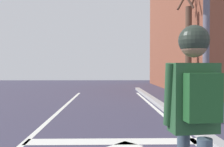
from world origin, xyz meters
TOP-DOWN VIEW (x-y plane):
  - stop_bar at (1.20, 6.88)m, footprint 3.32×0.40m
  - lane_arrow_head at (1.36, 6.54)m, footprint 0.71×0.71m
  - skater at (1.76, 4.14)m, footprint 0.45×0.62m
  - roadside_tree at (4.45, 12.68)m, footprint 0.93×0.96m

SIDE VIEW (x-z plane):
  - stop_bar at x=1.20m, z-range 0.00..0.01m
  - lane_arrow_head at x=1.36m, z-range 0.00..0.01m
  - skater at x=1.76m, z-range 0.30..1.94m
  - roadside_tree at x=4.45m, z-range -0.22..4.57m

